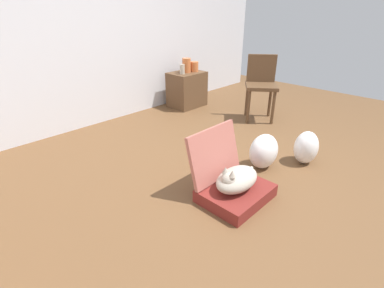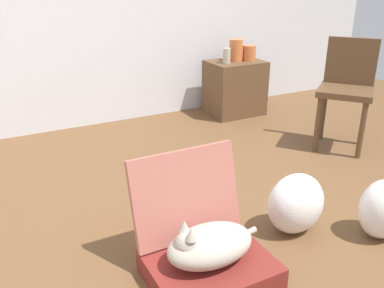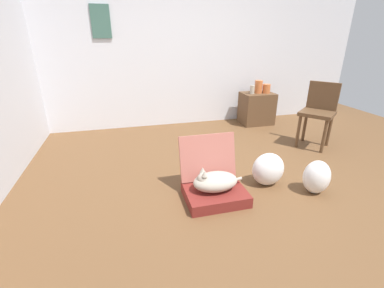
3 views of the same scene
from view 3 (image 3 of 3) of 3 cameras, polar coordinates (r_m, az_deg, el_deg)
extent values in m
plane|color=brown|center=(3.05, 9.67, -7.58)|extent=(7.68, 7.68, 0.00)
cube|color=silver|center=(4.80, -0.78, 19.88)|extent=(6.40, 0.12, 2.60)
cube|color=#3C6356|center=(4.59, -19.14, 23.76)|extent=(0.28, 0.02, 0.47)
cube|color=maroon|center=(2.66, 4.98, -10.75)|extent=(0.59, 0.47, 0.11)
cube|color=#B26356|center=(2.73, 3.43, -2.84)|extent=(0.59, 0.16, 0.47)
ellipsoid|color=#B2A899|center=(2.59, 5.08, -8.09)|extent=(0.44, 0.28, 0.17)
sphere|color=#B2A899|center=(2.53, 2.51, -7.59)|extent=(0.13, 0.13, 0.13)
cone|color=#B2A899|center=(2.46, 2.78, -6.37)|extent=(0.06, 0.06, 0.06)
cone|color=#B2A899|center=(2.52, 2.31, -5.63)|extent=(0.06, 0.06, 0.06)
cylinder|color=#B2A899|center=(2.71, 8.74, -7.88)|extent=(0.20, 0.03, 0.07)
ellipsoid|color=white|center=(2.95, 16.11, -5.25)|extent=(0.35, 0.26, 0.36)
ellipsoid|color=white|center=(2.98, 25.34, -6.46)|extent=(0.28, 0.24, 0.35)
cube|color=brown|center=(4.99, 13.79, 7.49)|extent=(0.56, 0.43, 0.56)
cylinder|color=#B7AD99|center=(4.81, 12.91, 11.39)|extent=(0.08, 0.08, 0.15)
cylinder|color=#CC6B38|center=(4.95, 15.81, 11.45)|extent=(0.13, 0.13, 0.15)
cylinder|color=#CC6B38|center=(4.91, 14.18, 11.92)|extent=(0.14, 0.14, 0.22)
cylinder|color=brown|center=(4.07, 21.99, 2.50)|extent=(0.04, 0.04, 0.47)
cylinder|color=brown|center=(4.01, 26.65, 1.42)|extent=(0.04, 0.04, 0.47)
cylinder|color=brown|center=(4.37, 23.20, 3.62)|extent=(0.04, 0.04, 0.47)
cylinder|color=brown|center=(4.31, 27.55, 2.62)|extent=(0.04, 0.04, 0.47)
cube|color=brown|center=(4.11, 25.43, 5.99)|extent=(0.58, 0.59, 0.05)
cube|color=brown|center=(4.24, 26.49, 9.33)|extent=(0.28, 0.34, 0.39)
camera|label=1|loc=(1.34, -62.02, 11.24)|focal=26.71mm
camera|label=2|loc=(0.69, -20.30, 12.54)|focal=38.78mm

